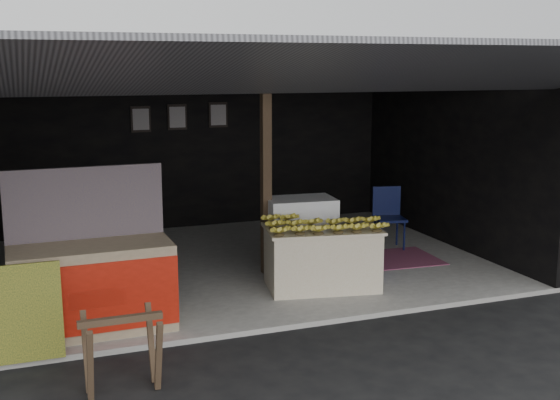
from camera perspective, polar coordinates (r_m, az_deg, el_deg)
name	(u,v)px	position (r m, az deg, el deg)	size (l,w,h in m)	color
ground	(299,329)	(7.63, 1.54, -10.43)	(80.00, 80.00, 0.00)	black
concrete_slab	(232,265)	(9.86, -3.93, -5.29)	(7.00, 5.00, 0.06)	gray
shophouse	(223,115)	(9.79, -4.62, 6.92)	(7.40, 7.29, 3.02)	black
banana_table	(322,257)	(8.69, 3.42, -4.68)	(1.52, 1.09, 0.76)	silver
banana_pile	(322,222)	(8.58, 3.46, -1.76)	(1.27, 0.76, 0.15)	gold
white_crate	(300,235)	(9.34, 1.65, -2.84)	(0.94, 0.68, 0.99)	white
neighbor_stall	(92,283)	(7.53, -15.01, -6.57)	(1.64, 0.76, 1.68)	#998466
green_signboard	(28,313)	(6.98, -19.79, -8.61)	(0.61, 0.04, 0.92)	black
sawhorse	(122,345)	(6.25, -12.75, -11.40)	(0.71, 0.61, 0.68)	#493524
water_barrel	(365,256)	(9.37, 6.90, -4.54)	(0.31, 0.31, 0.46)	navy
plastic_chair	(388,212)	(10.69, 8.77, -0.97)	(0.51, 0.51, 0.91)	#090F36
magenta_rug	(385,259)	(10.09, 8.50, -4.79)	(1.50, 1.00, 0.01)	maroon
picture_frames	(179,117)	(11.78, -8.19, 6.69)	(1.62, 0.04, 0.46)	black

